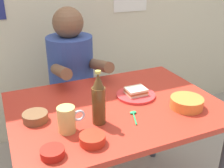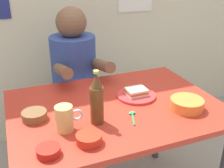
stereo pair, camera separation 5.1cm
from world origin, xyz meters
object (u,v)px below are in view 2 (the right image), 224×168
Objects in this scene: dining_table at (115,120)px; soup_bowl_orange at (187,104)px; plate_orange at (136,96)px; stool at (77,115)px; beer_mug at (65,118)px; beer_bottle at (97,100)px; person_seated at (74,65)px; sandwich at (136,92)px.

dining_table is 6.47× the size of soup_bowl_orange.
dining_table is 5.00× the size of plate_orange.
stool is 2.05× the size of plate_orange.
beer_bottle is (0.15, 0.01, 0.06)m from beer_mug.
beer_mug is at bearing -106.88° from stool.
dining_table reaches higher than stool.
plate_orange is (0.21, -0.57, -0.02)m from person_seated.
person_seated is at bearing -90.00° from stool.
person_seated is at bearing 116.14° from soup_bowl_orange.
beer_mug is (-0.44, -0.18, 0.03)m from sandwich.
beer_mug reaches higher than sandwich.
beer_bottle is at bearing 174.28° from soup_bowl_orange.
person_seated is (0.00, -0.01, 0.42)m from stool.
beer_mug is at bearing -176.25° from beer_bottle.
dining_table is 0.29m from beer_bottle.
person_seated is 3.27× the size of plate_orange.
plate_orange is 2.00× the size of sandwich.
person_seated reaches higher than sandwich.
person_seated is at bearing 110.20° from plate_orange.
soup_bowl_orange is at bearing -50.99° from sandwich.
stool is 4.09× the size of sandwich.
beer_bottle is at bearing -149.11° from plate_orange.
beer_bottle is at bearing -149.11° from sandwich.
beer_mug is 0.74× the size of soup_bowl_orange.
sandwich is 0.35m from beer_bottle.
dining_table is at bearing 151.58° from soup_bowl_orange.
beer_bottle is (-0.29, -0.17, 0.09)m from sandwich.
sandwich is (0.00, 0.00, 0.02)m from plate_orange.
soup_bowl_orange is (0.39, -0.79, 0.01)m from person_seated.
beer_mug is at bearing 176.61° from soup_bowl_orange.
person_seated is 6.54× the size of sandwich.
beer_bottle is 0.48m from soup_bowl_orange.
soup_bowl_orange is at bearing -50.99° from plate_orange.
plate_orange is (0.14, 0.05, 0.10)m from dining_table.
person_seated is at bearing 83.94° from beer_bottle.
dining_table is at bearing -83.91° from person_seated.
plate_orange reaches higher than stool.
stool is at bearing 73.12° from beer_mug.
stool is at bearing 115.82° from soup_bowl_orange.
sandwich is at bearing -69.80° from person_seated.
beer_mug reaches higher than soup_bowl_orange.
beer_mug is (-0.30, -0.14, 0.15)m from dining_table.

